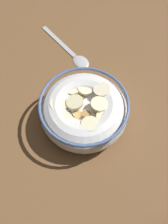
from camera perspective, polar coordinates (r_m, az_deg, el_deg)
The scene contains 3 objects.
ground_plane at distance 56.75cm, azimuth 0.00°, elevation -1.92°, with size 90.63×90.63×2.00cm, color brown.
cereal_bowl at distance 52.77cm, azimuth -0.00°, elevation 0.26°, with size 17.45×17.45×6.80cm.
spoon at distance 64.97cm, azimuth -2.04°, elevation 11.99°, with size 6.77×16.98×0.80cm.
Camera 1 is at (-21.01, -14.05, 49.81)cm, focal length 42.86 mm.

